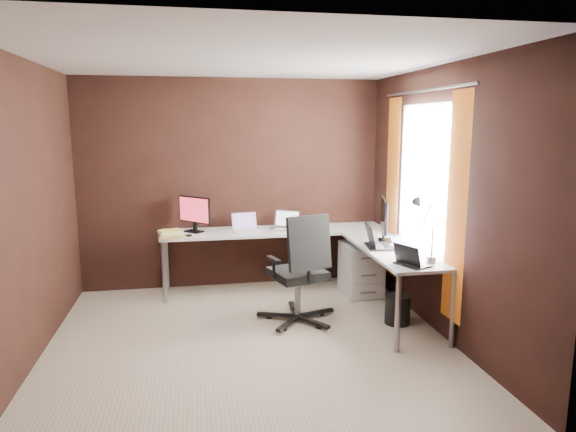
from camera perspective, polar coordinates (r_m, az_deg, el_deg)
The scene contains 15 objects.
room at distance 4.56m, azimuth -0.26°, elevation 1.52°, with size 3.60×3.60×2.50m.
desk at distance 5.71m, azimuth 2.97°, elevation -2.84°, with size 2.65×2.25×0.73m.
drawer_pedestal at distance 6.07m, azimuth 8.11°, elevation -5.83°, with size 0.42×0.50×0.60m, color silver.
monitor_left at distance 6.01m, azimuth -10.35°, elevation 0.43°, with size 0.35×0.35×0.41m.
monitor_right at distance 5.53m, azimuth 10.63°, elevation -0.11°, with size 0.21×0.55×0.46m.
laptop_white at distance 6.07m, azimuth -4.76°, elevation -1.16°, with size 0.32×0.25×0.20m.
laptop_silver at distance 6.13m, azimuth -0.26°, elevation -0.98°, with size 0.39×0.35×0.21m.
laptop_black_big at distance 5.28m, azimuth 9.76°, elevation -2.90°, with size 0.31×0.39×0.24m.
laptop_black_small at distance 4.67m, azimuth 13.44°, elevation -4.87°, with size 0.30×0.35×0.20m.
book_stack at distance 5.80m, azimuth -12.95°, elevation -1.95°, with size 0.29×0.26×0.08m.
mouse_left at distance 5.80m, azimuth -10.96°, elevation -2.13°, with size 0.08×0.05×0.03m, color black.
mouse_corner at distance 6.02m, azimuth 2.47°, elevation -1.49°, with size 0.09×0.06×0.03m, color black.
desk_lamp at distance 4.77m, azimuth 14.79°, elevation -0.58°, with size 0.19×0.22×0.59m.
office_chair at distance 5.17m, azimuth 1.28°, elevation -8.28°, with size 0.63×0.65×1.12m.
wastebasket at distance 5.30m, azimuth 12.07°, elevation -10.11°, with size 0.25×0.25×0.29m, color black.
Camera 1 is at (-0.46, -4.37, 1.96)m, focal length 32.00 mm.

